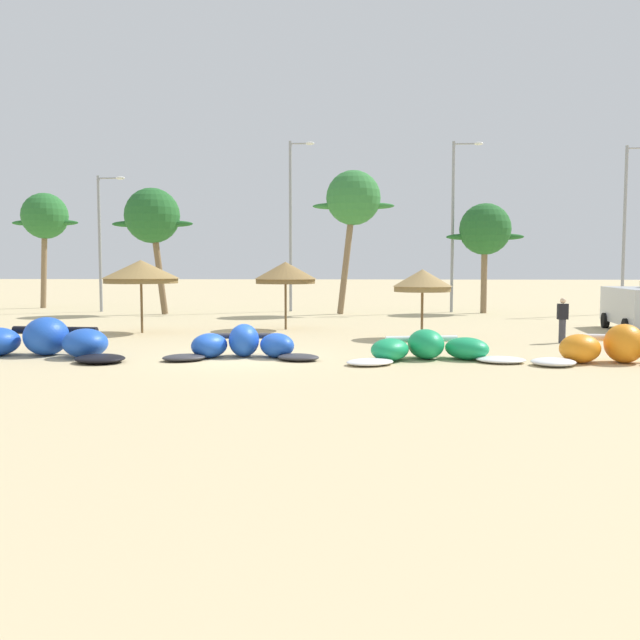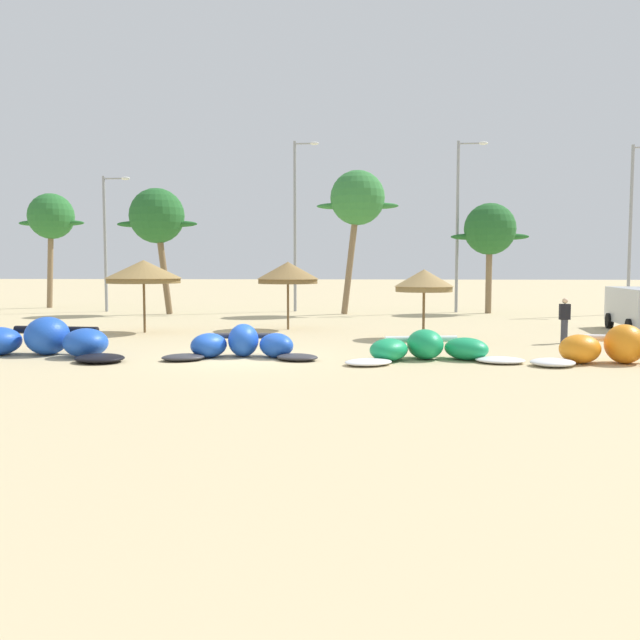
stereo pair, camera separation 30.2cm
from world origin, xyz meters
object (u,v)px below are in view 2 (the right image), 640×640
object	(u,v)px
kite_center	(428,349)
kite_right_of_center	(626,350)
palm_center_left	(490,230)
palm_leftmost	(51,218)
beach_umbrella_near_palms	(424,280)
lamppost_west	(107,236)
lamppost_east_center	(460,218)
beach_umbrella_near_van	(144,272)
palm_left	(157,217)
kite_left	(41,341)
person_near_kites	(564,320)
lamppost_west_center	(297,218)
beach_umbrella_middle	(288,273)
palm_left_of_gap	(357,200)
lamppost_east	(633,220)
kite_left_of_center	(243,345)

from	to	relation	value
kite_center	kite_right_of_center	distance (m)	5.46
palm_center_left	palm_leftmost	bearing A→B (deg)	173.61
beach_umbrella_near_palms	lamppost_west	size ratio (longest dim) A/B	0.32
lamppost_east_center	beach_umbrella_near_van	bearing A→B (deg)	-136.29
kite_center	palm_center_left	size ratio (longest dim) A/B	0.83
palm_left	lamppost_east_center	world-z (taller)	lamppost_east_center
kite_left	lamppost_west	world-z (taller)	lamppost_west
person_near_kites	lamppost_west_center	world-z (taller)	lamppost_west_center
kite_left	lamppost_east_center	size ratio (longest dim) A/B	0.65
palm_center_left	lamppost_west	xyz separation A→B (m)	(-22.94, -0.21, -0.25)
kite_left	beach_umbrella_near_van	xyz separation A→B (m)	(0.63, 7.55, 2.08)
beach_umbrella_middle	person_near_kites	xyz separation A→B (m)	(10.51, -4.58, -1.66)
beach_umbrella_near_van	lamppost_west_center	distance (m)	15.21
kite_right_of_center	beach_umbrella_middle	distance (m)	14.78
palm_left_of_gap	lamppost_west_center	distance (m)	4.49
person_near_kites	palm_left_of_gap	size ratio (longest dim) A/B	0.20
beach_umbrella_near_palms	lamppost_east	distance (m)	19.68
kite_center	lamppost_west_center	bearing A→B (deg)	106.29
palm_left_of_gap	beach_umbrella_near_palms	bearing A→B (deg)	-77.70
lamppost_west_center	person_near_kites	bearing A→B (deg)	-55.51
palm_leftmost	lamppost_west	distance (m)	6.29
palm_center_left	kite_left_of_center	bearing A→B (deg)	-117.37
palm_left_of_gap	lamppost_east	distance (m)	15.88
kite_left	lamppost_east	xyz separation A→B (m)	(24.90, 20.66, 4.93)
kite_center	lamppost_east	xyz separation A→B (m)	(13.21, 20.65, 5.05)
person_near_kites	palm_leftmost	size ratio (longest dim) A/B	0.21
kite_right_of_center	beach_umbrella_middle	xyz separation A→B (m)	(-10.75, 9.94, 2.05)
palm_center_left	lamppost_west	bearing A→B (deg)	-179.48
palm_left_of_gap	lamppost_east_center	size ratio (longest dim) A/B	0.81
kite_center	lamppost_west	bearing A→B (deg)	130.93
kite_left_of_center	beach_umbrella_near_van	world-z (taller)	beach_umbrella_near_van
palm_left	lamppost_east	size ratio (longest dim) A/B	0.75
palm_left_of_gap	palm_center_left	size ratio (longest dim) A/B	1.28
kite_center	beach_umbrella_near_palms	xyz separation A→B (m)	(0.31, 6.13, 1.87)
kite_left	lamppost_west	distance (m)	21.83
kite_left_of_center	kite_center	bearing A→B (deg)	-1.86
beach_umbrella_near_van	palm_center_left	world-z (taller)	palm_center_left
palm_center_left	kite_left	bearing A→B (deg)	-129.06
palm_left_of_gap	lamppost_west	world-z (taller)	palm_left_of_gap
kite_center	kite_right_of_center	world-z (taller)	kite_right_of_center
lamppost_east_center	lamppost_east	size ratio (longest dim) A/B	1.05
palm_left	lamppost_east_center	size ratio (longest dim) A/B	0.71
kite_left_of_center	kite_left	bearing A→B (deg)	-178.28
kite_right_of_center	lamppost_east_center	bearing A→B (deg)	95.13
lamppost_east_center	palm_left_of_gap	bearing A→B (deg)	-160.95
beach_umbrella_near_van	palm_left	xyz separation A→B (m)	(-2.96, 10.96, 3.04)
kite_center	lamppost_west	size ratio (longest dim) A/B	0.65
person_near_kites	beach_umbrella_near_van	bearing A→B (deg)	170.67
palm_left_of_gap	lamppost_west_center	size ratio (longest dim) A/B	0.80
lamppost_east_center	lamppost_west_center	bearing A→B (deg)	178.80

